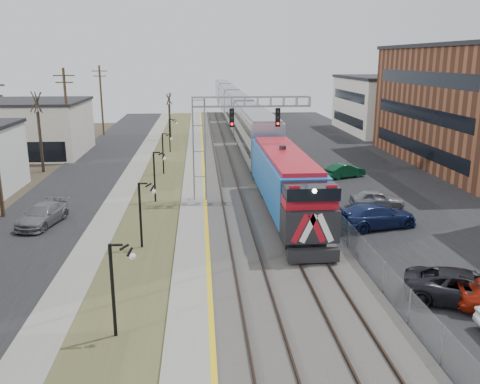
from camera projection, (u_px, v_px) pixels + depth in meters
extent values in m
cube|color=black|center=(78.00, 183.00, 46.00)|extent=(7.00, 120.00, 0.04)
cube|color=gray|center=(129.00, 182.00, 46.35)|extent=(2.00, 120.00, 0.08)
cube|color=#444C28|center=(162.00, 181.00, 46.58)|extent=(4.00, 120.00, 0.06)
cube|color=gray|center=(194.00, 179.00, 46.79)|extent=(2.00, 120.00, 0.24)
cube|color=#595651|center=(248.00, 179.00, 47.19)|extent=(8.00, 120.00, 0.20)
cube|color=black|center=(374.00, 177.00, 48.14)|extent=(16.00, 120.00, 0.04)
cube|color=gold|center=(204.00, 178.00, 46.83)|extent=(0.24, 120.00, 0.01)
cube|color=#2D2119|center=(219.00, 177.00, 46.93)|extent=(0.08, 120.00, 0.15)
cube|color=#2D2119|center=(235.00, 177.00, 47.04)|extent=(0.08, 120.00, 0.15)
cube|color=#2D2119|center=(256.00, 177.00, 47.20)|extent=(0.08, 120.00, 0.15)
cube|color=#2D2119|center=(272.00, 176.00, 47.32)|extent=(0.08, 120.00, 0.15)
cube|color=#155BAF|center=(287.00, 184.00, 35.15)|extent=(3.00, 17.00, 4.25)
cube|color=black|center=(313.00, 255.00, 27.22)|extent=(2.80, 0.50, 0.70)
cube|color=#A3A6AD|center=(255.00, 134.00, 54.58)|extent=(3.00, 22.00, 5.33)
cube|color=#A3A6AD|center=(238.00, 113.00, 76.56)|extent=(3.00, 22.00, 5.33)
cube|color=#A3A6AD|center=(229.00, 101.00, 98.54)|extent=(3.00, 22.00, 5.33)
cube|color=#A3A6AD|center=(224.00, 93.00, 120.52)|extent=(3.00, 22.00, 5.33)
cube|color=gray|center=(199.00, 151.00, 39.10)|extent=(1.00, 1.00, 8.00)
cube|color=gray|center=(251.00, 102.00, 38.45)|extent=(9.00, 0.80, 0.80)
cube|color=black|center=(232.00, 118.00, 38.20)|extent=(0.35, 0.25, 1.40)
cube|color=black|center=(278.00, 117.00, 38.47)|extent=(0.35, 0.25, 1.40)
cylinder|color=black|center=(113.00, 291.00, 20.06)|extent=(0.14, 0.14, 4.00)
cylinder|color=black|center=(140.00, 216.00, 29.69)|extent=(0.14, 0.14, 4.00)
cylinder|color=black|center=(154.00, 177.00, 39.33)|extent=(0.14, 0.14, 4.00)
cylinder|color=black|center=(163.00, 154.00, 48.97)|extent=(0.14, 0.14, 4.00)
cylinder|color=black|center=(170.00, 136.00, 60.54)|extent=(0.14, 0.14, 4.00)
cylinder|color=#4C3823|center=(67.00, 116.00, 54.14)|extent=(0.28, 0.28, 10.00)
cylinder|color=#4C3823|center=(101.00, 101.00, 73.42)|extent=(0.28, 0.28, 10.00)
cube|color=gray|center=(293.00, 171.00, 47.33)|extent=(0.04, 120.00, 1.60)
cube|color=beige|center=(22.00, 129.00, 58.97)|extent=(14.00, 12.00, 6.00)
cube|color=beige|center=(399.00, 106.00, 77.13)|extent=(16.00, 18.00, 8.00)
cylinder|color=#382D23|center=(41.00, 142.00, 49.72)|extent=(0.30, 0.30, 5.95)
cylinder|color=#382D23|center=(170.00, 122.00, 70.03)|extent=(0.30, 0.30, 4.90)
imported|color=black|center=(466.00, 289.00, 23.12)|extent=(5.97, 4.44, 1.51)
imported|color=navy|center=(376.00, 216.00, 33.60)|extent=(5.92, 3.52, 1.61)
imported|color=gray|center=(377.00, 199.00, 38.08)|extent=(4.14, 2.02, 1.36)
imported|color=#0E4728|center=(345.00, 171.00, 47.84)|extent=(4.17, 2.68, 1.30)
imported|color=slate|center=(43.00, 215.00, 34.15)|extent=(2.96, 5.14, 1.40)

